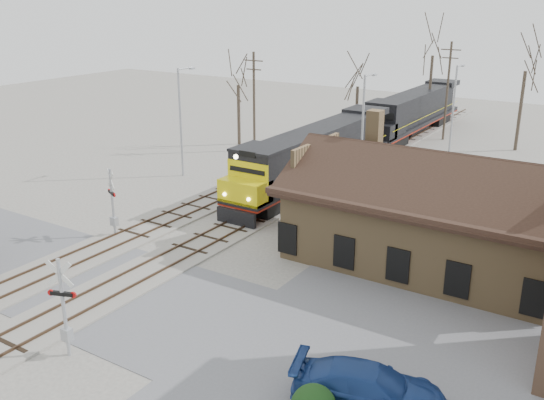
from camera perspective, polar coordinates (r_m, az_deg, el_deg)
The scene contains 20 objects.
ground at distance 32.00m, azimuth -14.77°, elevation -8.24°, with size 140.00×140.00×0.00m, color #AAA499.
road at distance 31.99m, azimuth -14.77°, elevation -8.22°, with size 60.00×9.00×0.03m, color slate.
parking_lot at distance 27.09m, azimuth 20.58°, elevation -14.14°, with size 22.00×26.00×0.03m, color slate.
track_main at distance 42.55m, azimuth 0.05°, elevation -0.62°, with size 3.40×90.00×0.24m.
track_siding at distance 45.01m, azimuth -4.78°, elevation 0.41°, with size 3.40×90.00×0.24m.
depot at distance 34.36m, azimuth 14.34°, elevation -1.90°, with size 15.20×9.31×7.90m.
locomotive_lead at distance 46.45m, azimuth 3.79°, elevation 4.12°, with size 3.17×21.20×4.71m.
locomotive_trailing at distance 65.65m, azimuth 13.04°, elevation 8.02°, with size 3.17×21.20×4.46m.
crossbuck_near at distance 26.30m, azimuth -18.97°, elevation -9.91°, with size 1.19×0.52×4.37m.
crossbuck_far at distance 38.15m, azimuth -14.76°, elevation -0.49°, with size 1.15×0.59×4.33m.
parked_car at distance 23.00m, azimuth 9.15°, elevation -17.09°, with size 2.28×5.61×1.63m, color navy.
streetlight_a at distance 49.58m, azimuth -8.52°, elevation 7.78°, with size 0.25×2.04×8.75m.
streetlight_b at distance 45.29m, azimuth 8.59°, elevation 6.76°, with size 0.25×2.04×8.78m.
streetlight_c at distance 55.70m, azimuth 16.73°, elevation 8.25°, with size 0.25×2.04×8.48m.
utility_pole_a at distance 57.39m, azimuth -1.70°, elevation 9.40°, with size 2.00×0.24×9.25m.
utility_pole_b at distance 64.34m, azimuth 16.18°, elevation 9.97°, with size 2.00×0.24×9.84m.
tree_a at distance 59.69m, azimuth -3.21°, elevation 11.65°, with size 3.91×3.91×9.59m.
tree_b at distance 62.32m, azimuth 8.10°, elevation 11.33°, with size 3.62×3.62×8.87m.
tree_c at distance 68.25m, azimuth 14.98°, elevation 14.11°, with size 5.36×5.36×13.13m.
tree_d at distance 61.55m, azimuth 22.90°, elevation 12.26°, with size 5.00×5.00×12.25m.
Camera 1 is at (21.66, -18.79, 14.20)m, focal length 40.00 mm.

